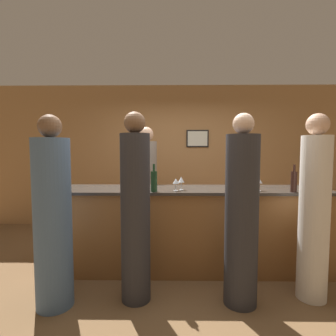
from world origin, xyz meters
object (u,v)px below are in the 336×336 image
bartender (147,190)px  wine_bottle_0 (154,181)px  guest_3 (53,219)px  guest_1 (242,216)px  wine_bottle_1 (294,181)px  guest_2 (314,212)px  guest_0 (135,213)px

bartender → wine_bottle_0: 1.19m
guest_3 → guest_1: bearing=2.1°
guest_3 → wine_bottle_1: size_ratio=5.84×
guest_3 → wine_bottle_0: (0.94, 0.56, 0.30)m
guest_1 → wine_bottle_1: guest_1 is taller
wine_bottle_0 → guest_3: bearing=-149.0°
wine_bottle_1 → guest_2: bearing=-84.1°
bartender → wine_bottle_0: size_ratio=5.86×
guest_3 → wine_bottle_1: (2.55, 0.55, 0.30)m
guest_1 → guest_3: size_ratio=1.01×
guest_3 → wine_bottle_0: 1.14m
guest_1 → wine_bottle_0: size_ratio=5.84×
bartender → wine_bottle_1: bartender is taller
guest_0 → guest_1: size_ratio=1.01×
bartender → guest_0: guest_0 is taller
guest_1 → guest_3: bearing=-177.9°
guest_0 → wine_bottle_0: guest_0 is taller
guest_2 → guest_3: bearing=-176.3°
guest_2 → guest_3: 2.59m
bartender → wine_bottle_0: bartender is taller
bartender → guest_3: size_ratio=1.01×
guest_0 → wine_bottle_0: bearing=70.6°
bartender → wine_bottle_1: (1.81, -1.15, 0.28)m
wine_bottle_0 → wine_bottle_1: (1.61, -0.02, 0.00)m
guest_2 → wine_bottle_0: 1.72m
guest_1 → guest_2: (0.76, 0.10, 0.02)m
guest_2 → guest_0: bearing=-178.4°
guest_0 → guest_2: bearing=1.6°
wine_bottle_0 → guest_0: bearing=-109.4°
bartender → guest_2: guest_2 is taller
guest_0 → guest_3: 0.79m
guest_3 → guest_0: bearing=8.7°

